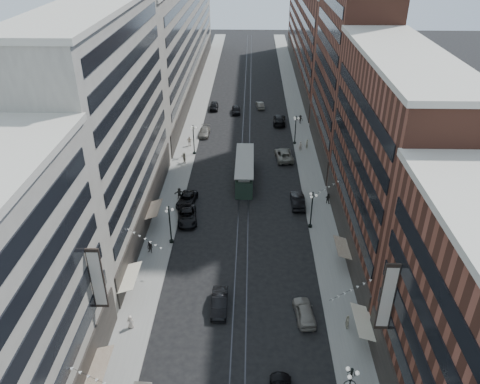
# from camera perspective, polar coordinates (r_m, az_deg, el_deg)

# --- Properties ---
(ground) EXTENTS (220.00, 220.00, 0.00)m
(ground) POSITION_cam_1_polar(r_m,az_deg,el_deg) (88.90, 0.71, 5.91)
(ground) COLOR black
(ground) RESTS_ON ground
(sidewalk_west) EXTENTS (4.00, 180.00, 0.15)m
(sidewalk_west) POSITION_cam_1_polar(r_m,az_deg,el_deg) (98.81, -5.66, 8.35)
(sidewalk_west) COLOR gray
(sidewalk_west) RESTS_ON ground
(sidewalk_east) EXTENTS (4.00, 180.00, 0.15)m
(sidewalk_east) POSITION_cam_1_polar(r_m,az_deg,el_deg) (98.60, 7.27, 8.20)
(sidewalk_east) COLOR gray
(sidewalk_east) RESTS_ON ground
(rail_west) EXTENTS (0.12, 180.00, 0.02)m
(rail_west) POSITION_cam_1_polar(r_m,az_deg,el_deg) (98.12, 0.39, 8.30)
(rail_west) COLOR #2D2D33
(rail_west) RESTS_ON ground
(rail_east) EXTENTS (0.12, 180.00, 0.02)m
(rail_east) POSITION_cam_1_polar(r_m,az_deg,el_deg) (98.11, 1.21, 8.29)
(rail_east) COLOR #2D2D33
(rail_east) RESTS_ON ground
(building_west_mid) EXTENTS (8.00, 36.00, 28.00)m
(building_west_mid) POSITION_cam_1_polar(r_m,az_deg,el_deg) (61.25, -15.85, 7.57)
(building_west_mid) COLOR #A29E90
(building_west_mid) RESTS_ON ground
(building_west_far) EXTENTS (8.00, 90.00, 26.00)m
(building_west_far) POSITION_cam_1_polar(r_m,az_deg,el_deg) (120.82, -7.52, 18.62)
(building_west_far) COLOR #A29E90
(building_west_far) RESTS_ON ground
(building_east_mid) EXTENTS (8.00, 30.00, 24.00)m
(building_east_mid) POSITION_cam_1_polar(r_m,az_deg,el_deg) (57.11, 17.65, 3.42)
(building_east_mid) COLOR brown
(building_east_mid) RESTS_ON ground
(building_east_tower) EXTENTS (8.00, 26.00, 42.00)m
(building_east_tower) POSITION_cam_1_polar(r_m,az_deg,el_deg) (80.31, 13.65, 18.26)
(building_east_tower) COLOR brown
(building_east_tower) RESTS_ON ground
(building_east_far) EXTENTS (8.00, 72.00, 24.00)m
(building_east_far) POSITION_cam_1_polar(r_m,az_deg,el_deg) (129.50, 9.03, 18.81)
(building_east_far) COLOR brown
(building_east_far) RESTS_ON ground
(lamppost_sw_far) EXTENTS (1.03, 1.14, 5.52)m
(lamppost_sw_far) POSITION_cam_1_polar(r_m,az_deg,el_deg) (60.14, -8.54, -3.79)
(lamppost_sw_far) COLOR black
(lamppost_sw_far) RESTS_ON sidewalk_west
(lamppost_sw_mid) EXTENTS (1.03, 1.14, 5.52)m
(lamppost_sw_mid) POSITION_cam_1_polar(r_m,az_deg,el_deg) (83.69, -5.68, 6.50)
(lamppost_sw_mid) COLOR black
(lamppost_sw_mid) RESTS_ON sidewalk_west
(lamppost_se_far) EXTENTS (1.03, 1.14, 5.52)m
(lamppost_se_far) POSITION_cam_1_polar(r_m,az_deg,el_deg) (63.17, 8.73, -2.01)
(lamppost_se_far) COLOR black
(lamppost_se_far) RESTS_ON sidewalk_east
(lamppost_se_mid) EXTENTS (1.03, 1.14, 5.52)m
(lamppost_se_mid) POSITION_cam_1_polar(r_m,az_deg,el_deg) (88.06, 6.78, 7.65)
(lamppost_se_mid) COLOR black
(lamppost_se_mid) RESTS_ON sidewalk_east
(streetcar) EXTENTS (2.86, 12.94, 3.58)m
(streetcar) POSITION_cam_1_polar(r_m,az_deg,el_deg) (75.20, 0.56, 2.61)
(streetcar) COLOR #203328
(streetcar) RESTS_ON ground
(car_2) EXTENTS (3.38, 5.98, 1.58)m
(car_2) POSITION_cam_1_polar(r_m,az_deg,el_deg) (65.59, -6.47, -2.92)
(car_2) COLOR black
(car_2) RESTS_ON ground
(car_4) EXTENTS (2.37, 4.86, 1.60)m
(car_4) POSITION_cam_1_polar(r_m,az_deg,el_deg) (51.03, 7.86, -14.26)
(car_4) COLOR gray
(car_4) RESTS_ON ground
(car_5) EXTENTS (1.73, 4.83, 1.58)m
(car_5) POSITION_cam_1_polar(r_m,az_deg,el_deg) (51.60, -2.52, -13.35)
(car_5) COLOR black
(car_5) RESTS_ON ground
(pedestrian_1) EXTENTS (0.76, 0.41, 1.55)m
(pedestrian_1) POSITION_cam_1_polar(r_m,az_deg,el_deg) (50.64, -13.20, -15.15)
(pedestrian_1) COLOR beige
(pedestrian_1) RESTS_ON sidewalk_west
(pedestrian_2) EXTENTS (0.91, 0.70, 1.66)m
(pedestrian_2) POSITION_cam_1_polar(r_m,az_deg,el_deg) (59.92, -10.92, -6.65)
(pedestrian_2) COLOR black
(pedestrian_2) RESTS_ON sidewalk_west
(pedestrian_4) EXTENTS (0.46, 0.97, 1.63)m
(pedestrian_4) POSITION_cam_1_polar(r_m,az_deg,el_deg) (50.54, 12.95, -15.16)
(pedestrian_4) COLOR beige
(pedestrian_4) RESTS_ON sidewalk_east
(car_7) EXTENTS (3.07, 5.48, 1.45)m
(car_7) POSITION_cam_1_polar(r_m,az_deg,el_deg) (69.48, -6.50, -0.95)
(car_7) COLOR black
(car_7) RESTS_ON ground
(car_8) EXTENTS (2.19, 5.03, 1.44)m
(car_8) POSITION_cam_1_polar(r_m,az_deg,el_deg) (92.56, -4.37, 7.32)
(car_8) COLOR #67645C
(car_8) RESTS_ON ground
(car_9) EXTENTS (1.89, 4.56, 1.54)m
(car_9) POSITION_cam_1_polar(r_m,az_deg,el_deg) (106.26, -3.19, 10.41)
(car_9) COLOR black
(car_9) RESTS_ON ground
(car_10) EXTENTS (1.91, 5.33, 1.75)m
(car_10) POSITION_cam_1_polar(r_m,az_deg,el_deg) (69.15, 7.03, -1.00)
(car_10) COLOR black
(car_10) RESTS_ON ground
(car_11) EXTENTS (3.36, 6.32, 1.69)m
(car_11) POSITION_cam_1_polar(r_m,az_deg,el_deg) (82.85, 5.37, 4.55)
(car_11) COLOR gray
(car_11) RESTS_ON ground
(car_12) EXTENTS (2.90, 6.28, 1.78)m
(car_12) POSITION_cam_1_polar(r_m,az_deg,el_deg) (98.36, 4.82, 8.79)
(car_12) COLOR black
(car_12) RESTS_ON ground
(car_13) EXTENTS (2.07, 4.56, 1.52)m
(car_13) POSITION_cam_1_polar(r_m,az_deg,el_deg) (103.82, -0.49, 9.98)
(car_13) COLOR black
(car_13) RESTS_ON ground
(car_14) EXTENTS (1.98, 4.41, 1.40)m
(car_14) POSITION_cam_1_polar(r_m,az_deg,el_deg) (107.08, 2.47, 10.55)
(car_14) COLOR #616057
(car_14) RESTS_ON ground
(pedestrian_5) EXTENTS (1.65, 0.84, 1.71)m
(pedestrian_5) POSITION_cam_1_polar(r_m,az_deg,el_deg) (70.73, -7.40, -0.15)
(pedestrian_5) COLOR black
(pedestrian_5) RESTS_ON sidewalk_west
(pedestrian_6) EXTENTS (1.12, 0.57, 1.86)m
(pedestrian_6) POSITION_cam_1_polar(r_m,az_deg,el_deg) (87.79, -6.17, 6.19)
(pedestrian_6) COLOR beige
(pedestrian_6) RESTS_ON sidewalk_west
(pedestrian_7) EXTENTS (0.91, 0.80, 1.65)m
(pedestrian_7) POSITION_cam_1_polar(r_m,az_deg,el_deg) (70.15, 10.66, -0.74)
(pedestrian_7) COLOR black
(pedestrian_7) RESTS_ON sidewalk_east
(pedestrian_8) EXTENTS (0.82, 0.80, 1.89)m
(pedestrian_8) POSITION_cam_1_polar(r_m,az_deg,el_deg) (86.99, 8.15, 5.83)
(pedestrian_8) COLOR #BEB69D
(pedestrian_8) RESTS_ON sidewalk_east
(pedestrian_9) EXTENTS (1.23, 0.72, 1.79)m
(pedestrian_9) POSITION_cam_1_polar(r_m,az_deg,el_deg) (98.54, 7.36, 8.79)
(pedestrian_9) COLOR black
(pedestrian_9) RESTS_ON sidewalk_east
(pedestrian_extra_0) EXTENTS (1.37, 1.79, 1.92)m
(pedestrian_extra_0) POSITION_cam_1_polar(r_m,az_deg,el_deg) (81.29, -6.82, 4.16)
(pedestrian_extra_0) COLOR #A39B87
(pedestrian_extra_0) RESTS_ON sidewalk_west
(pedestrian_extra_1) EXTENTS (0.82, 0.69, 1.92)m
(pedestrian_extra_1) POSITION_cam_1_polar(r_m,az_deg,el_deg) (85.72, 7.39, 5.53)
(pedestrian_extra_1) COLOR #A59688
(pedestrian_extra_1) RESTS_ON sidewalk_east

